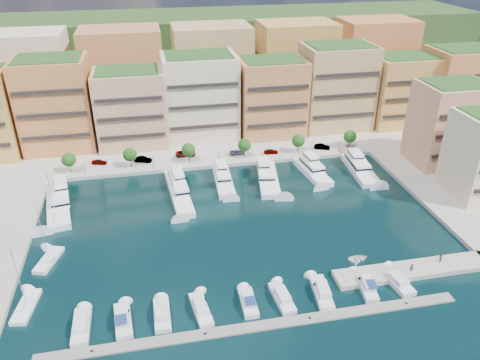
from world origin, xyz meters
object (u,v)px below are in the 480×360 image
(cruiser_3, at_px, (201,310))
(cruiser_5, at_px, (282,298))
(cruiser_0, at_px, (81,327))
(car_1, at_px, (143,159))
(yacht_5, at_px, (312,170))
(yacht_6, at_px, (359,167))
(lamppost_4, at_px, (340,143))
(tender_3, at_px, (438,256))
(cruiser_4, at_px, (248,303))
(car_5, at_px, (322,147))
(lamppost_0, at_px, (84,165))
(car_2, at_px, (186,153))
(sailboat_0, at_px, (26,307))
(car_3, at_px, (237,152))
(cruiser_1, at_px, (123,321))
(yacht_0, at_px, (58,200))
(sailboat_1, at_px, (49,261))
(lamppost_2, at_px, (218,154))
(tree_0, at_px, (69,160))
(yacht_4, at_px, (267,177))
(cruiser_2, at_px, (162,315))
(tree_4, at_px, (298,141))
(cruiser_7, at_px, (366,286))
(cruiser_8, at_px, (397,281))
(tree_2, at_px, (188,150))
(sailboat_2, at_px, (56,220))
(car_0, at_px, (99,162))
(car_4, at_px, (271,151))
(lamppost_3, at_px, (280,149))
(lamppost_1, at_px, (153,159))
(tree_1, at_px, (130,155))
(yacht_3, at_px, (223,179))
(tree_5, at_px, (350,137))
(yacht_2, at_px, (178,189))
(cruiser_6, at_px, (322,292))
(tender_0, at_px, (358,259))

(cruiser_3, bearing_deg, cruiser_5, 0.02)
(cruiser_0, height_order, car_1, car_1)
(yacht_5, height_order, yacht_6, same)
(lamppost_4, relative_size, tender_3, 2.89)
(cruiser_4, height_order, car_5, car_5)
(lamppost_0, height_order, car_2, lamppost_0)
(sailboat_0, relative_size, car_3, 2.84)
(cruiser_1, relative_size, tender_3, 5.70)
(yacht_0, xyz_separation_m, cruiser_0, (9.27, -42.99, -0.66))
(cruiser_4, bearing_deg, sailboat_1, 151.46)
(car_1, bearing_deg, lamppost_2, -83.64)
(tree_0, relative_size, yacht_4, 0.29)
(cruiser_2, bearing_deg, cruiser_5, -0.01)
(tree_4, relative_size, car_3, 1.22)
(cruiser_7, bearing_deg, car_2, 113.79)
(cruiser_8, bearing_deg, sailboat_1, 163.03)
(tree_2, bearing_deg, cruiser_8, -60.31)
(sailboat_2, bearing_deg, yacht_5, 9.71)
(cruiser_3, relative_size, sailboat_2, 0.65)
(cruiser_5, relative_size, sailboat_2, 0.62)
(cruiser_1, distance_m, car_0, 62.11)
(lamppost_0, bearing_deg, car_4, 3.45)
(cruiser_5, bearing_deg, lamppost_3, 74.63)
(lamppost_0, bearing_deg, tree_0, 150.10)
(lamppost_3, xyz_separation_m, yacht_6, (19.54, -10.70, -2.62))
(tree_0, distance_m, lamppost_3, 58.05)
(yacht_4, bearing_deg, cruiser_5, -101.06)
(sailboat_2, bearing_deg, tree_4, 19.51)
(cruiser_7, bearing_deg, lamppost_0, 134.53)
(lamppost_1, height_order, sailboat_2, sailboat_2)
(sailboat_2, bearing_deg, car_5, 18.19)
(lamppost_3, distance_m, cruiser_8, 56.34)
(sailboat_0, distance_m, car_5, 90.44)
(tree_4, xyz_separation_m, lamppost_3, (-6.00, -2.30, -0.92))
(lamppost_0, relative_size, cruiser_5, 0.51)
(lamppost_0, height_order, cruiser_3, lamppost_0)
(cruiser_8, bearing_deg, tree_2, 119.69)
(yacht_4, distance_m, cruiser_0, 62.37)
(tree_1, relative_size, car_2, 0.98)
(yacht_4, bearing_deg, cruiser_1, -129.33)
(yacht_3, xyz_separation_m, cruiser_8, (25.42, -45.90, -0.66))
(lamppost_0, bearing_deg, yacht_6, -8.28)
(yacht_0, xyz_separation_m, yacht_5, (65.64, 3.27, 0.00))
(tree_5, relative_size, yacht_2, 0.24)
(cruiser_6, bearing_deg, cruiser_4, 179.99)
(car_3, bearing_deg, lamppost_1, 102.84)
(lamppost_0, relative_size, sailboat_2, 0.32)
(cruiser_2, xyz_separation_m, cruiser_6, (28.87, -0.01, -0.00))
(sailboat_1, xyz_separation_m, car_1, (19.51, 40.63, 1.48))
(tender_0, xyz_separation_m, car_1, (-41.61, 52.53, 1.36))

